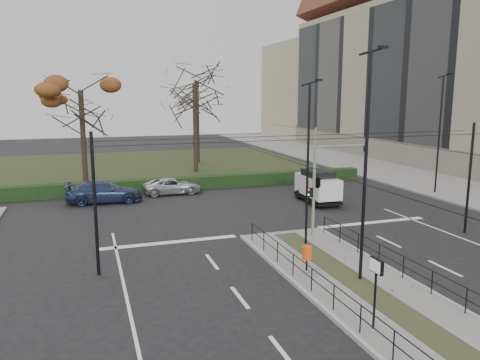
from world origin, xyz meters
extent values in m
plane|color=black|center=(0.00, 0.00, 0.00)|extent=(140.00, 140.00, 0.00)
cube|color=slate|center=(0.00, -2.50, 0.07)|extent=(4.40, 15.00, 0.14)
cube|color=slate|center=(18.00, 22.00, 0.07)|extent=(8.00, 90.00, 0.14)
cube|color=#222E17|center=(-6.00, 32.00, 0.05)|extent=(38.00, 26.00, 0.10)
cube|color=black|center=(-6.00, 18.60, 0.50)|extent=(38.00, 1.00, 1.00)
cube|color=tan|center=(28.00, 24.00, 9.00)|extent=(12.00, 52.00, 18.00)
cube|color=black|center=(21.95, 24.00, 9.90)|extent=(0.10, 50.96, 14.76)
cylinder|color=black|center=(-2.05, 4.00, 0.59)|extent=(0.04, 0.04, 0.90)
cylinder|color=black|center=(2.05, 4.00, 0.59)|extent=(0.04, 0.04, 0.90)
cylinder|color=black|center=(-2.05, -2.60, 1.04)|extent=(0.04, 13.20, 0.04)
cylinder|color=black|center=(2.05, -2.60, 1.04)|extent=(0.04, 13.20, 0.04)
cylinder|color=black|center=(-9.60, 2.00, 3.00)|extent=(0.14, 0.14, 6.00)
cylinder|color=black|center=(9.60, 2.00, 3.00)|extent=(0.14, 0.14, 6.00)
cylinder|color=black|center=(0.00, 1.00, 5.50)|extent=(20.00, 0.02, 0.02)
cylinder|color=black|center=(0.00, 3.00, 5.50)|extent=(20.00, 0.02, 0.02)
cylinder|color=black|center=(-3.50, -2.00, 5.30)|extent=(0.02, 34.00, 0.02)
cylinder|color=black|center=(3.50, -2.00, 5.30)|extent=(0.02, 34.00, 0.02)
cylinder|color=gray|center=(1.22, 3.70, 2.68)|extent=(0.16, 0.16, 5.08)
cylinder|color=gray|center=(2.78, 3.70, 4.83)|extent=(3.13, 0.10, 0.10)
imported|color=black|center=(4.15, 3.70, 4.34)|extent=(0.18, 0.20, 0.88)
imported|color=black|center=(1.43, 3.70, 3.07)|extent=(0.83, 1.99, 0.78)
cube|color=black|center=(1.04, 3.70, 2.49)|extent=(0.22, 0.16, 0.49)
sphere|color=#FF0C0C|center=(0.94, 3.70, 2.63)|extent=(0.11, 0.11, 0.11)
sphere|color=#0CE533|center=(0.94, 3.70, 2.37)|extent=(0.11, 0.11, 0.11)
cylinder|color=black|center=(-1.26, -0.60, 0.40)|extent=(0.08, 0.08, 0.51)
cylinder|color=#E34D0D|center=(-1.26, -0.60, 0.91)|extent=(0.41, 0.41, 0.56)
cylinder|color=black|center=(-1.50, -5.80, 1.24)|extent=(0.08, 0.08, 2.19)
cube|color=black|center=(-1.50, -5.80, 2.22)|extent=(0.11, 0.60, 0.46)
cube|color=silver|center=(-1.57, -5.80, 2.22)|extent=(0.02, 0.53, 0.38)
cylinder|color=black|center=(0.34, -2.17, 4.57)|extent=(0.13, 0.13, 8.86)
cube|color=black|center=(0.84, -2.17, 9.17)|extent=(0.39, 0.16, 0.11)
cylinder|color=black|center=(0.29, 2.61, 4.06)|extent=(0.12, 0.12, 7.83)
cube|color=black|center=(0.73, 2.61, 8.12)|extent=(0.34, 0.14, 0.10)
cylinder|color=black|center=(15.30, 10.94, 4.47)|extent=(0.13, 0.13, 8.65)
cube|color=black|center=(15.79, 10.94, 8.95)|extent=(0.38, 0.15, 0.11)
imported|color=#222D4F|center=(-8.77, 15.89, 0.75)|extent=(5.29, 2.37, 1.51)
imported|color=#B3B6BB|center=(-3.70, 17.31, 0.60)|extent=(4.37, 2.03, 1.21)
cube|color=silver|center=(5.41, 11.18, 1.18)|extent=(1.93, 4.22, 1.34)
cube|color=black|center=(5.41, 11.18, 1.98)|extent=(1.71, 2.35, 0.63)
cube|color=black|center=(5.41, 11.18, 0.30)|extent=(1.97, 4.31, 0.18)
cylinder|color=black|center=(6.21, 9.77, 0.33)|extent=(0.25, 0.67, 0.66)
cylinder|color=black|center=(4.47, 9.85, 0.33)|extent=(0.25, 0.67, 0.66)
cylinder|color=black|center=(6.34, 12.51, 0.33)|extent=(0.25, 0.67, 0.66)
cylinder|color=black|center=(4.60, 12.59, 0.33)|extent=(0.25, 0.67, 0.66)
cylinder|color=black|center=(-9.97, 24.48, 3.97)|extent=(0.44, 0.44, 7.74)
ellipsoid|color=#562713|center=(-9.97, 24.48, 7.84)|extent=(7.18, 7.18, 4.86)
cylinder|color=black|center=(1.93, 32.72, 4.51)|extent=(0.44, 0.44, 8.82)
cylinder|color=black|center=(0.31, 26.63, 4.29)|extent=(0.44, 0.44, 8.38)
camera|label=1|loc=(-9.84, -17.49, 7.41)|focal=35.00mm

